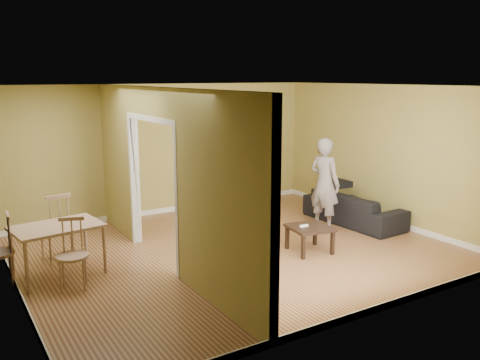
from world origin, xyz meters
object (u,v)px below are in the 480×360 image
Objects in this scene: person at (325,176)px; chair_near at (72,254)px; coffee_table at (310,230)px; chair_far at (56,226)px; bookshelf at (212,165)px; dining_table at (57,231)px; sofa at (354,203)px.

person is 2.13× the size of chair_near.
chair_near is at bearing 80.69° from person.
chair_far is (-3.49, 1.74, 0.17)m from coffee_table.
bookshelf is at bearing 9.06° from person.
bookshelf reaches higher than chair_near.
dining_table is (-3.62, -2.18, -0.28)m from bookshelf.
person is at bearing 86.13° from sofa.
coffee_table is (-1.00, -0.83, -0.63)m from person.
person is at bearing 22.78° from chair_near.
sofa is 5.35m from dining_table.
person reaches higher than sofa.
coffee_table is 0.54× the size of dining_table.
chair_far reaches higher than chair_near.
sofa is 1.91m from coffee_table.
dining_table is at bearing -148.97° from bookshelf.
person is 1.88× the size of chair_far.
chair_near reaches higher than coffee_table.
sofa is 1.09× the size of bookshelf.
person is at bearing -67.95° from bookshelf.
chair_far is (-4.49, 0.91, -0.46)m from person.
dining_table is (-4.61, 0.25, -0.34)m from person.
bookshelf is at bearing 56.53° from chair_near.
person is (-0.73, 0.01, 0.60)m from sofa.
bookshelf is (-1.72, 2.45, 0.54)m from sofa.
dining_table is 1.10× the size of chair_far.
chair_near is (-3.56, -2.73, -0.46)m from bookshelf.
sofa is 5.31m from chair_far.
person is 3.15× the size of coffee_table.
bookshelf is 3.84m from chair_far.
dining_table is at bearing 73.85° from person.
coffee_table is at bearing 144.22° from chair_far.
sofa reaches higher than coffee_table.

